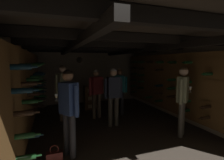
# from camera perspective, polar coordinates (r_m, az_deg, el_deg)

# --- Properties ---
(ground_plane) EXTENTS (8.40, 8.40, 0.00)m
(ground_plane) POSITION_cam_1_polar(r_m,az_deg,el_deg) (4.93, -0.36, -15.47)
(ground_plane) COLOR #473D33
(room_shell) EXTENTS (4.72, 6.52, 2.41)m
(room_shell) POSITION_cam_1_polar(r_m,az_deg,el_deg) (4.86, -1.41, 1.46)
(room_shell) COLOR beige
(room_shell) RESTS_ON ground_plane
(wine_crate_stack) EXTENTS (0.52, 0.35, 0.90)m
(wine_crate_stack) POSITION_cam_1_polar(r_m,az_deg,el_deg) (6.63, -6.96, -5.78)
(wine_crate_stack) COLOR brown
(wine_crate_stack) RESTS_ON ground_plane
(display_bottle) EXTENTS (0.08, 0.08, 0.35)m
(display_bottle) POSITION_cam_1_polar(r_m,az_deg,el_deg) (6.53, -6.18, -0.74)
(display_bottle) COLOR black
(display_bottle) RESTS_ON wine_crate_stack
(person_host_center) EXTENTS (0.54, 0.23, 1.63)m
(person_host_center) POSITION_cam_1_polar(r_m,az_deg,el_deg) (4.78, 0.46, -3.92)
(person_host_center) COLOR #4C473D
(person_host_center) RESTS_ON ground_plane
(person_guest_far_left) EXTENTS (0.45, 0.44, 1.71)m
(person_guest_far_left) POSITION_cam_1_polar(r_m,az_deg,el_deg) (5.47, -16.03, -2.24)
(person_guest_far_left) COLOR brown
(person_guest_far_left) RESTS_ON ground_plane
(person_guest_near_right) EXTENTS (0.44, 0.44, 1.70)m
(person_guest_near_right) POSITION_cam_1_polar(r_m,az_deg,el_deg) (4.48, 22.40, -4.37)
(person_guest_near_right) COLOR #4C473D
(person_guest_near_right) RESTS_ON ground_plane
(person_guest_far_right) EXTENTS (0.51, 0.33, 1.57)m
(person_guest_far_right) POSITION_cam_1_polar(r_m,az_deg,el_deg) (5.84, 2.48, -2.46)
(person_guest_far_right) COLOR #2D2D33
(person_guest_far_right) RESTS_ON ground_plane
(person_guest_rear_center) EXTENTS (0.52, 0.40, 1.56)m
(person_guest_rear_center) POSITION_cam_1_polar(r_m,az_deg,el_deg) (5.51, -5.22, -3.08)
(person_guest_rear_center) COLOR brown
(person_guest_rear_center) RESTS_ON ground_plane
(person_guest_near_left) EXTENTS (0.43, 0.47, 1.67)m
(person_guest_near_left) POSITION_cam_1_polar(r_m,az_deg,el_deg) (3.35, -14.21, -7.92)
(person_guest_near_left) COLOR #2D2D33
(person_guest_near_left) RESTS_ON ground_plane
(handbag) EXTENTS (0.28, 0.12, 0.35)m
(handbag) POSITION_cam_1_polar(r_m,az_deg,el_deg) (3.50, -18.56, -23.22)
(handbag) COLOR #591E19
(handbag) RESTS_ON ground_plane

